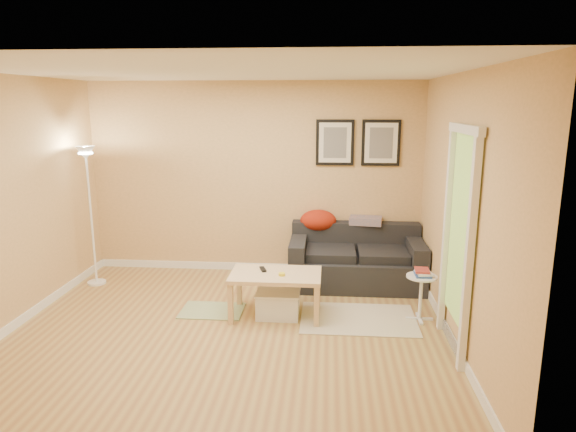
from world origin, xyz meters
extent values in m
plane|color=#AC8D4A|center=(0.00, 0.00, 0.00)|extent=(4.50, 4.50, 0.00)
plane|color=white|center=(0.00, 0.00, 2.60)|extent=(4.50, 4.50, 0.00)
plane|color=tan|center=(0.00, 2.00, 1.30)|extent=(4.50, 0.00, 4.50)
plane|color=tan|center=(0.00, -2.00, 1.30)|extent=(4.50, 0.00, 4.50)
plane|color=tan|center=(-2.25, 0.00, 1.30)|extent=(0.00, 4.00, 4.00)
plane|color=tan|center=(2.25, 0.00, 1.30)|extent=(0.00, 4.00, 4.00)
cube|color=white|center=(0.00, 1.99, 0.05)|extent=(4.50, 0.02, 0.10)
cube|color=white|center=(-2.24, 0.00, 0.05)|extent=(0.02, 4.00, 0.10)
cube|color=white|center=(2.24, 0.00, 0.05)|extent=(0.02, 4.00, 0.10)
cube|color=beige|center=(1.36, 0.43, 0.01)|extent=(1.25, 0.85, 0.01)
cube|color=#668C4C|center=(-0.29, 0.52, 0.01)|extent=(0.70, 0.50, 0.01)
cube|color=black|center=(0.29, 0.55, 0.50)|extent=(0.10, 0.17, 0.02)
cylinder|color=yellow|center=(0.52, 0.39, 0.51)|extent=(0.07, 0.07, 0.03)
camera|label=1|loc=(1.01, -4.78, 2.32)|focal=31.63mm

